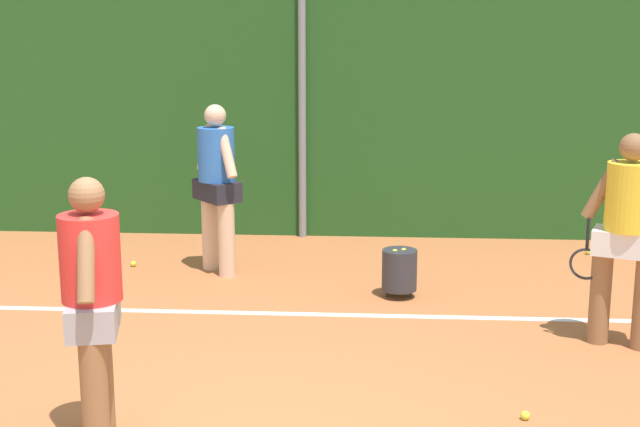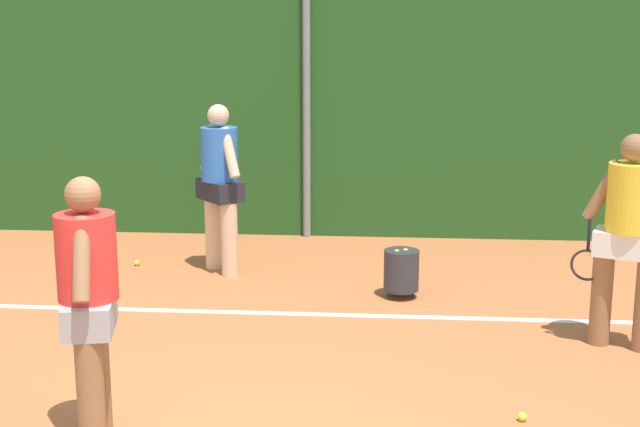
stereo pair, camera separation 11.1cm
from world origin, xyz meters
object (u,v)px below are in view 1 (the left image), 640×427
object	(u,v)px
player_foreground_near	(93,298)
tennis_ball_1	(133,264)
player_backcourt_far	(217,179)
tennis_ball_0	(588,252)
tennis_ball_2	(525,415)
player_midcourt	(627,229)
ball_hopper	(399,270)

from	to	relation	value
player_foreground_near	tennis_ball_1	distance (m)	4.53
player_backcourt_far	tennis_ball_0	world-z (taller)	player_backcourt_far
tennis_ball_0	tennis_ball_1	bearing A→B (deg)	-170.60
player_foreground_near	tennis_ball_1	xyz separation A→B (m)	(-0.98, 4.31, -0.98)
player_backcourt_far	tennis_ball_2	size ratio (longest dim) A/B	28.78
player_foreground_near	player_midcourt	size ratio (longest dim) A/B	0.97
tennis_ball_2	player_backcourt_far	bearing A→B (deg)	128.30
ball_hopper	tennis_ball_0	size ratio (longest dim) A/B	7.78
player_foreground_near	tennis_ball_2	bearing A→B (deg)	-91.69
tennis_ball_0	ball_hopper	bearing A→B (deg)	-141.77
player_foreground_near	tennis_ball_1	world-z (taller)	player_foreground_near
player_backcourt_far	tennis_ball_1	size ratio (longest dim) A/B	28.78
player_midcourt	tennis_ball_2	xyz separation A→B (m)	(-1.06, -1.55, -1.01)
ball_hopper	tennis_ball_1	xyz separation A→B (m)	(-3.05, 0.96, -0.26)
tennis_ball_1	player_foreground_near	bearing A→B (deg)	-77.23
player_backcourt_far	ball_hopper	bearing A→B (deg)	28.38
player_midcourt	player_foreground_near	bearing A→B (deg)	48.96
player_backcourt_far	tennis_ball_1	bearing A→B (deg)	-139.20
player_backcourt_far	tennis_ball_1	world-z (taller)	player_backcourt_far
player_foreground_near	tennis_ball_2	size ratio (longest dim) A/B	27.50
player_midcourt	tennis_ball_0	bearing A→B (deg)	-77.21
tennis_ball_0	tennis_ball_2	size ratio (longest dim) A/B	1.00
ball_hopper	tennis_ball_2	size ratio (longest dim) A/B	7.78
player_foreground_near	player_backcourt_far	distance (m)	4.15
player_backcourt_far	tennis_ball_1	xyz separation A→B (m)	(-1.04, 0.16, -1.04)
player_foreground_near	ball_hopper	bearing A→B (deg)	-43.97
player_foreground_near	player_backcourt_far	xyz separation A→B (m)	(0.06, 4.14, 0.05)
tennis_ball_2	player_midcourt	bearing A→B (deg)	55.67
player_foreground_near	player_midcourt	bearing A→B (deg)	-74.40
player_midcourt	tennis_ball_0	size ratio (longest dim) A/B	28.29
tennis_ball_0	tennis_ball_1	world-z (taller)	same
player_foreground_near	tennis_ball_2	world-z (taller)	player_foreground_near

